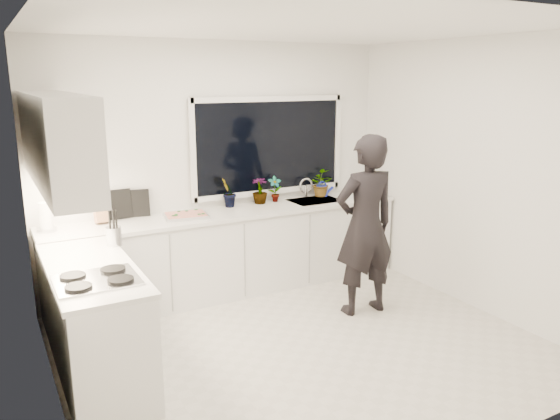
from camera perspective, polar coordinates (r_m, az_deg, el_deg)
floor at (r=5.00m, az=2.22°, el=-14.00°), size 4.00×3.50×0.02m
wall_back at (r=6.08m, az=-6.28°, el=4.49°), size 4.00×0.02×2.70m
wall_left at (r=3.92m, az=-23.68°, el=-1.75°), size 0.02×3.50×2.70m
wall_right at (r=5.82m, az=19.59°, el=3.36°), size 0.02×3.50×2.70m
ceiling at (r=4.45m, az=2.56°, el=18.78°), size 4.00×3.50×0.02m
window at (r=6.27m, az=-1.11°, el=6.70°), size 1.80×0.02×1.00m
base_cabinets_back at (r=6.02m, az=-4.90°, el=-4.50°), size 3.92×0.58×0.88m
base_cabinets_left at (r=4.58m, az=-18.73°, el=-11.23°), size 0.58×1.60×0.88m
countertop_back at (r=5.88m, az=-4.95°, el=-0.27°), size 3.94×0.62×0.04m
countertop_left at (r=4.41m, az=-19.18°, el=-5.79°), size 0.62×1.60×0.04m
upper_cabinets at (r=4.54m, az=-22.41°, el=6.79°), size 0.34×2.10×0.70m
sink at (r=6.38m, az=3.65°, el=0.59°), size 0.58×0.42×0.14m
faucet at (r=6.51m, az=2.73°, el=2.31°), size 0.03×0.03×0.22m
stovetop at (r=4.07m, az=-18.62°, el=-6.86°), size 0.56×0.48×0.03m
person at (r=5.41m, az=8.87°, el=-1.63°), size 0.68×0.47×1.80m
pizza_tray at (r=5.67m, az=-9.81°, el=-0.60°), size 0.47×0.38×0.03m
pizza at (r=5.66m, az=-9.82°, el=-0.43°), size 0.43×0.34×0.01m
watering_can at (r=6.60m, az=4.41°, el=2.03°), size 0.14×0.14×0.13m
paper_towel_roll at (r=5.50m, az=-23.29°, el=-0.73°), size 0.13×0.13×0.26m
knife_block at (r=5.61m, az=-18.18°, el=-0.24°), size 0.14×0.11×0.22m
utensil_crock at (r=4.85m, az=-16.97°, el=-2.63°), size 0.17×0.17×0.16m
picture_frame_large at (r=5.78m, az=-14.56°, el=0.71°), size 0.22×0.06×0.28m
picture_frame_small at (r=5.73m, az=-16.47°, el=0.59°), size 0.25×0.03×0.30m
herb_plants at (r=6.33m, az=0.68°, el=2.40°), size 1.43×0.29×0.33m
soap_bottles at (r=6.55m, az=8.64°, el=2.38°), size 0.22×0.11×0.28m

